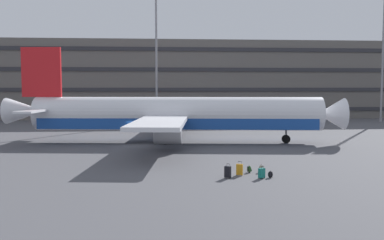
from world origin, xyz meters
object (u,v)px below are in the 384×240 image
at_px(airliner, 174,115).
at_px(backpack_upright, 261,169).
at_px(backpack_navy, 250,169).
at_px(backpack_red, 270,175).
at_px(suitcase_small, 228,172).
at_px(suitcase_black, 262,173).
at_px(suitcase_teal, 240,169).

relative_size(airliner, backpack_upright, 64.36).
distance_m(backpack_navy, backpack_red, 2.04).
xyz_separation_m(suitcase_small, backpack_navy, (1.83, 1.66, -0.19)).
distance_m(airliner, suitcase_small, 18.43).
bearing_deg(backpack_upright, suitcase_black, -102.55).
bearing_deg(backpack_navy, suitcase_small, -137.74).
xyz_separation_m(suitcase_teal, backpack_red, (1.92, -0.84, -0.21)).
xyz_separation_m(suitcase_teal, backpack_upright, (1.71, 0.89, -0.17)).
xyz_separation_m(suitcase_black, backpack_red, (0.63, 0.17, -0.15)).
distance_m(suitcase_small, backpack_navy, 2.48).
bearing_deg(backpack_navy, backpack_upright, -2.37).
xyz_separation_m(airliner, suitcase_teal, (3.91, -17.27, -2.57)).
bearing_deg(suitcase_black, backpack_red, 15.09).
distance_m(suitcase_small, backpack_red, 2.86).
relative_size(suitcase_small, backpack_upright, 1.68).
height_order(airliner, suitcase_teal, airliner).
height_order(airliner, backpack_navy, airliner).
distance_m(backpack_upright, backpack_red, 1.74).
bearing_deg(backpack_red, backpack_upright, 96.80).
relative_size(suitcase_black, backpack_upright, 1.44).
xyz_separation_m(suitcase_small, backpack_upright, (2.64, 1.63, -0.17)).
height_order(suitcase_small, backpack_navy, suitcase_small).
bearing_deg(backpack_upright, backpack_navy, 177.63).
distance_m(suitcase_small, backpack_upright, 3.11).
bearing_deg(backpack_upright, suitcase_teal, -152.48).
relative_size(airliner, backpack_navy, 68.89).
bearing_deg(airliner, suitcase_black, -74.14).
bearing_deg(suitcase_black, backpack_navy, 101.49).
xyz_separation_m(suitcase_black, suitcase_teal, (-1.29, 1.01, 0.06)).
bearing_deg(backpack_red, suitcase_teal, 156.31).
xyz_separation_m(airliner, backpack_upright, (5.62, -16.38, -2.74)).
bearing_deg(airliner, backpack_navy, -73.63).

